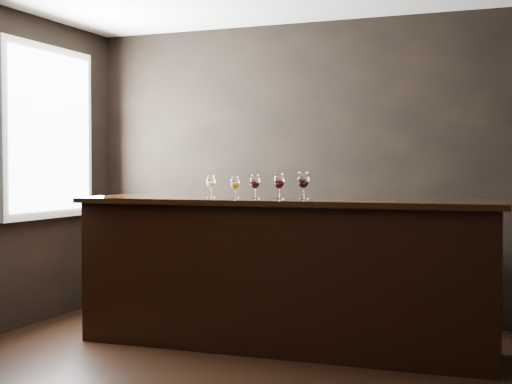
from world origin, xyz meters
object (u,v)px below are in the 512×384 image
(glass_white, at_px, (211,183))
(glass_amber, at_px, (235,183))
(glass_red_a, at_px, (255,182))
(bar_counter, at_px, (284,276))
(back_bar_shelf, at_px, (261,269))
(glass_red_c, at_px, (303,181))
(glass_red_b, at_px, (279,182))

(glass_white, height_order, glass_amber, glass_white)
(glass_white, bearing_deg, glass_red_a, -5.47)
(bar_counter, xyz_separation_m, glass_white, (-0.64, 0.03, 0.73))
(back_bar_shelf, bearing_deg, glass_white, -93.61)
(back_bar_shelf, relative_size, glass_red_c, 12.04)
(bar_counter, height_order, glass_amber, glass_amber)
(back_bar_shelf, distance_m, glass_red_a, 1.39)
(glass_white, xyz_separation_m, glass_red_c, (0.80, -0.04, 0.02))
(bar_counter, bearing_deg, glass_amber, 177.49)
(bar_counter, height_order, back_bar_shelf, bar_counter)
(glass_amber, bearing_deg, glass_red_b, -5.60)
(glass_amber, bearing_deg, glass_red_a, -5.78)
(back_bar_shelf, relative_size, glass_red_a, 13.36)
(glass_amber, xyz_separation_m, glass_red_c, (0.58, -0.02, 0.03))
(glass_white, xyz_separation_m, glass_red_a, (0.40, -0.04, 0.01))
(glass_red_b, distance_m, glass_red_c, 0.19)
(glass_amber, distance_m, glass_red_c, 0.58)
(back_bar_shelf, distance_m, glass_amber, 1.33)
(back_bar_shelf, xyz_separation_m, glass_white, (-0.06, -1.00, 0.84))
(back_bar_shelf, height_order, glass_red_a, glass_red_a)
(bar_counter, relative_size, glass_red_a, 17.04)
(bar_counter, bearing_deg, back_bar_shelf, 118.07)
(back_bar_shelf, xyz_separation_m, glass_amber, (0.16, -1.02, 0.84))
(glass_red_a, bearing_deg, glass_red_b, -5.44)
(bar_counter, bearing_deg, glass_white, 176.12)
(glass_red_c, bearing_deg, back_bar_shelf, 125.32)
(glass_amber, bearing_deg, glass_red_c, -2.16)
(bar_counter, distance_m, back_bar_shelf, 1.19)
(glass_white, relative_size, glass_red_b, 0.91)
(glass_white, bearing_deg, glass_red_c, -3.00)
(glass_amber, bearing_deg, back_bar_shelf, 98.76)
(bar_counter, relative_size, glass_amber, 18.70)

